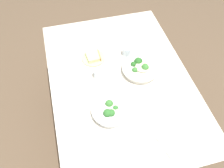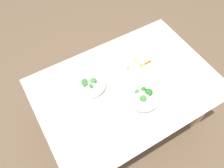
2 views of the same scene
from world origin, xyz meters
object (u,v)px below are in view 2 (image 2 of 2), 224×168
object	(u,v)px
water_glass_side	(124,67)
napkin_folded_upper	(190,69)
fork_by_near_bowl	(93,134)
broccoli_bowl_near	(143,97)
fork_by_far_bowl	(90,159)
broccoli_bowl_far	(90,85)
water_glass_center	(160,82)
napkin_folded_lower	(75,138)
bread_side_plate	(143,61)
table_knife_left	(60,87)

from	to	relation	value
water_glass_side	napkin_folded_upper	world-z (taller)	water_glass_side
water_glass_side	fork_by_near_bowl	distance (m)	0.63
broccoli_bowl_near	fork_by_far_bowl	xyz separation A→B (m)	(-0.57, -0.21, -0.03)
broccoli_bowl_far	water_glass_center	xyz separation A→B (m)	(0.50, -0.26, 0.00)
fork_by_far_bowl	fork_by_near_bowl	xyz separation A→B (m)	(0.10, 0.14, 0.00)
broccoli_bowl_near	napkin_folded_lower	world-z (taller)	broccoli_bowl_near
fork_by_far_bowl	napkin_folded_lower	world-z (taller)	napkin_folded_lower
broccoli_bowl_far	water_glass_center	size ratio (longest dim) A/B	3.29
broccoli_bowl_near	water_glass_center	world-z (taller)	broccoli_bowl_near
broccoli_bowl_far	bread_side_plate	bearing A→B (deg)	0.59
water_glass_side	napkin_folded_lower	world-z (taller)	water_glass_side
bread_side_plate	broccoli_bowl_near	bearing A→B (deg)	-125.22
broccoli_bowl_near	water_glass_side	xyz separation A→B (m)	(0.03, 0.31, 0.01)
water_glass_center	water_glass_side	bearing A→B (deg)	122.25
napkin_folded_upper	napkin_folded_lower	world-z (taller)	same
broccoli_bowl_far	napkin_folded_upper	distance (m)	0.87
napkin_folded_lower	bread_side_plate	bearing A→B (deg)	22.17
water_glass_center	napkin_folded_lower	bearing A→B (deg)	-175.20
napkin_folded_upper	napkin_folded_lower	distance (m)	1.12
broccoli_bowl_near	table_knife_left	world-z (taller)	broccoli_bowl_near
fork_by_near_bowl	bread_side_plate	bearing A→B (deg)	-140.41
water_glass_side	fork_by_far_bowl	world-z (taller)	water_glass_side
broccoli_bowl_near	table_knife_left	bearing A→B (deg)	139.60
fork_by_far_bowl	napkin_folded_upper	distance (m)	1.12
bread_side_plate	napkin_folded_upper	bearing A→B (deg)	-42.99
bread_side_plate	napkin_folded_upper	distance (m)	0.41
broccoli_bowl_near	table_knife_left	distance (m)	0.67
napkin_folded_upper	bread_side_plate	bearing A→B (deg)	137.01
broccoli_bowl_near	water_glass_side	size ratio (longest dim) A/B	3.61
water_glass_side	napkin_folded_upper	distance (m)	0.57
water_glass_center	water_glass_side	xyz separation A→B (m)	(-0.17, 0.27, -0.00)
water_glass_center	napkin_folded_upper	size ratio (longest dim) A/B	0.35
broccoli_bowl_far	water_glass_center	world-z (taller)	broccoli_bowl_far
water_glass_center	napkin_folded_upper	bearing A→B (deg)	-2.68
water_glass_center	napkin_folded_upper	xyz separation A→B (m)	(0.33, -0.02, -0.04)
fork_by_far_bowl	napkin_folded_lower	xyz separation A→B (m)	(-0.02, 0.18, 0.00)
fork_by_near_bowl	napkin_folded_lower	world-z (taller)	napkin_folded_lower
water_glass_center	fork_by_far_bowl	size ratio (longest dim) A/B	0.91
broccoli_bowl_far	table_knife_left	bearing A→B (deg)	147.76
fork_by_far_bowl	table_knife_left	size ratio (longest dim) A/B	0.43
broccoli_bowl_far	napkin_folded_upper	bearing A→B (deg)	-18.48
water_glass_side	fork_by_far_bowl	size ratio (longest dim) A/B	0.91
bread_side_plate	water_glass_center	bearing A→B (deg)	-95.11
water_glass_center	napkin_folded_upper	distance (m)	0.33
water_glass_center	fork_by_far_bowl	distance (m)	0.81
broccoli_bowl_near	bread_side_plate	xyz separation A→B (m)	(0.22, 0.31, -0.02)
bread_side_plate	fork_by_far_bowl	world-z (taller)	bread_side_plate
water_glass_center	water_glass_side	distance (m)	0.32
broccoli_bowl_far	fork_by_near_bowl	bearing A→B (deg)	-114.66
bread_side_plate	water_glass_center	distance (m)	0.27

